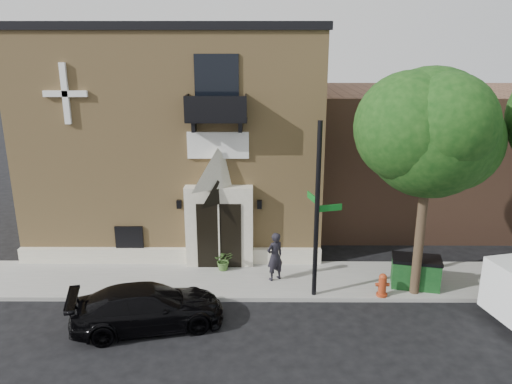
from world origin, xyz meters
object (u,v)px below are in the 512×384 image
at_px(fire_hydrant, 382,285).
at_px(pedestrian_near, 275,256).
at_px(street_sign, 317,211).
at_px(dumpster, 416,272).
at_px(black_sedan, 148,307).

relative_size(fire_hydrant, pedestrian_near, 0.45).
distance_m(street_sign, dumpster, 4.50).
height_order(black_sedan, pedestrian_near, pedestrian_near).
relative_size(black_sedan, pedestrian_near, 2.55).
distance_m(street_sign, pedestrian_near, 2.76).
xyz_separation_m(fire_hydrant, dumpster, (1.35, 0.73, 0.15)).
xyz_separation_m(black_sedan, fire_hydrant, (7.73, 1.75, -0.12)).
bearing_deg(street_sign, fire_hydrant, -17.98).
xyz_separation_m(street_sign, pedestrian_near, (-1.35, 1.11, -2.14)).
xyz_separation_m(dumpster, pedestrian_near, (-5.04, 0.49, 0.36)).
relative_size(street_sign, dumpster, 3.28).
bearing_deg(fire_hydrant, black_sedan, -167.26).
xyz_separation_m(fire_hydrant, pedestrian_near, (-3.68, 1.22, 0.51)).
height_order(black_sedan, dumpster, black_sedan).
bearing_deg(black_sedan, dumpster, -88.35).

